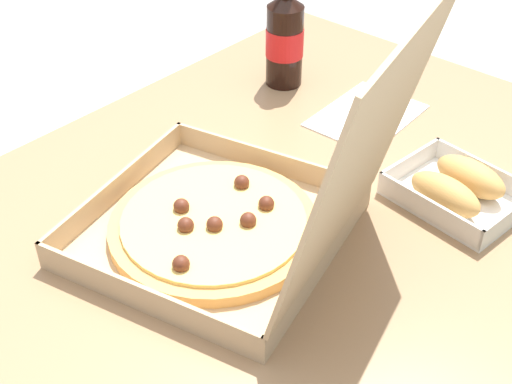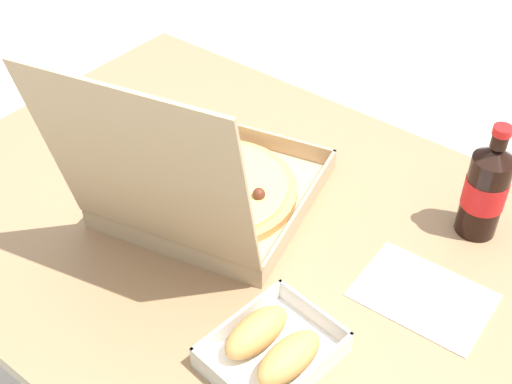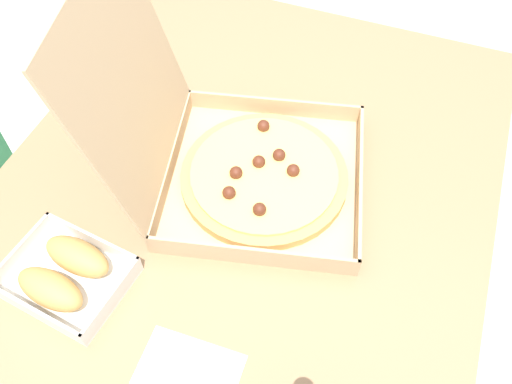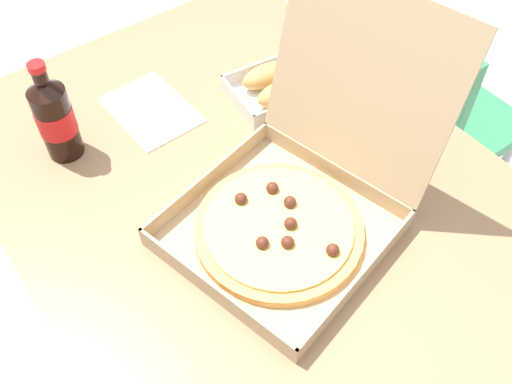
# 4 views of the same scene
# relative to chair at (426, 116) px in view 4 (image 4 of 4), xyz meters

# --- Properties ---
(ground_plane) EXTENTS (10.00, 10.00, 0.00)m
(ground_plane) POSITION_rel_chair_xyz_m (0.13, -0.68, -0.48)
(ground_plane) COLOR beige
(dining_table) EXTENTS (1.27, 0.90, 0.75)m
(dining_table) POSITION_rel_chair_xyz_m (0.13, -0.68, 0.20)
(dining_table) COLOR #997551
(dining_table) RESTS_ON ground_plane
(chair) EXTENTS (0.40, 0.40, 0.83)m
(chair) POSITION_rel_chair_xyz_m (0.00, 0.00, 0.00)
(chair) COLOR #338451
(chair) RESTS_ON ground_plane
(pizza_box_open) EXTENTS (0.44, 0.51, 0.39)m
(pizza_box_open) POSITION_rel_chair_xyz_m (0.21, -0.68, 0.33)
(pizza_box_open) COLOR tan
(pizza_box_open) RESTS_ON dining_table
(bread_side_box) EXTENTS (0.17, 0.21, 0.06)m
(bread_side_box) POSITION_rel_chair_xyz_m (-0.09, -0.49, 0.30)
(bread_side_box) COLOR white
(bread_side_box) RESTS_ON dining_table
(cola_bottle) EXTENTS (0.07, 0.07, 0.22)m
(cola_bottle) POSITION_rel_chair_xyz_m (-0.21, -0.94, 0.37)
(cola_bottle) COLOR black
(cola_bottle) RESTS_ON dining_table
(paper_menu) EXTENTS (0.22, 0.16, 0.00)m
(paper_menu) POSITION_rel_chair_xyz_m (-0.21, -0.74, 0.28)
(paper_menu) COLOR white
(paper_menu) RESTS_ON dining_table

